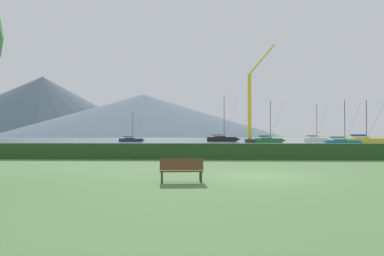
{
  "coord_description": "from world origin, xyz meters",
  "views": [
    {
      "loc": [
        -2.47,
        -16.05,
        1.87
      ],
      "look_at": [
        -4.98,
        49.12,
        3.05
      ],
      "focal_mm": 33.31,
      "sensor_mm": 36.0,
      "label": 1
    }
  ],
  "objects_px": {
    "sailboat_slip_0": "(343,142)",
    "sailboat_slip_6": "(315,139)",
    "sailboat_slip_1": "(131,140)",
    "sailboat_slip_3": "(364,141)",
    "sailboat_slip_4": "(222,139)",
    "sailboat_slip_5": "(269,140)",
    "dock_crane": "(250,111)",
    "park_bench_near_path": "(181,169)"
  },
  "relations": [
    {
      "from": "sailboat_slip_3",
      "to": "park_bench_near_path",
      "type": "height_order",
      "value": "sailboat_slip_3"
    },
    {
      "from": "sailboat_slip_5",
      "to": "sailboat_slip_6",
      "type": "relative_size",
      "value": 0.98
    },
    {
      "from": "sailboat_slip_3",
      "to": "park_bench_near_path",
      "type": "relative_size",
      "value": 5.05
    },
    {
      "from": "park_bench_near_path",
      "to": "sailboat_slip_1",
      "type": "bearing_deg",
      "value": 97.02
    },
    {
      "from": "sailboat_slip_3",
      "to": "sailboat_slip_5",
      "type": "xyz_separation_m",
      "value": [
        -17.05,
        9.99,
        -0.06
      ]
    },
    {
      "from": "sailboat_slip_1",
      "to": "sailboat_slip_3",
      "type": "distance_m",
      "value": 53.31
    },
    {
      "from": "sailboat_slip_4",
      "to": "sailboat_slip_5",
      "type": "height_order",
      "value": "sailboat_slip_4"
    },
    {
      "from": "park_bench_near_path",
      "to": "dock_crane",
      "type": "bearing_deg",
      "value": 74.33
    },
    {
      "from": "sailboat_slip_4",
      "to": "sailboat_slip_6",
      "type": "height_order",
      "value": "sailboat_slip_4"
    },
    {
      "from": "sailboat_slip_3",
      "to": "dock_crane",
      "type": "distance_m",
      "value": 24.38
    },
    {
      "from": "sailboat_slip_4",
      "to": "sailboat_slip_6",
      "type": "relative_size",
      "value": 1.25
    },
    {
      "from": "sailboat_slip_3",
      "to": "sailboat_slip_4",
      "type": "distance_m",
      "value": 35.05
    },
    {
      "from": "sailboat_slip_4",
      "to": "sailboat_slip_5",
      "type": "distance_m",
      "value": 15.83
    },
    {
      "from": "sailboat_slip_1",
      "to": "sailboat_slip_3",
      "type": "height_order",
      "value": "sailboat_slip_3"
    },
    {
      "from": "sailboat_slip_0",
      "to": "sailboat_slip_6",
      "type": "height_order",
      "value": "sailboat_slip_6"
    },
    {
      "from": "sailboat_slip_4",
      "to": "sailboat_slip_5",
      "type": "xyz_separation_m",
      "value": [
        10.04,
        -12.24,
        -0.15
      ]
    },
    {
      "from": "sailboat_slip_0",
      "to": "sailboat_slip_1",
      "type": "distance_m",
      "value": 50.45
    },
    {
      "from": "sailboat_slip_3",
      "to": "sailboat_slip_6",
      "type": "height_order",
      "value": "sailboat_slip_6"
    },
    {
      "from": "sailboat_slip_0",
      "to": "sailboat_slip_1",
      "type": "xyz_separation_m",
      "value": [
        -42.47,
        27.24,
        0.0
      ]
    },
    {
      "from": "sailboat_slip_1",
      "to": "sailboat_slip_4",
      "type": "distance_m",
      "value": 23.68
    },
    {
      "from": "sailboat_slip_1",
      "to": "sailboat_slip_5",
      "type": "bearing_deg",
      "value": -8.23
    },
    {
      "from": "sailboat_slip_6",
      "to": "park_bench_near_path",
      "type": "bearing_deg",
      "value": -111.4
    },
    {
      "from": "sailboat_slip_0",
      "to": "dock_crane",
      "type": "height_order",
      "value": "dock_crane"
    },
    {
      "from": "sailboat_slip_0",
      "to": "park_bench_near_path",
      "type": "distance_m",
      "value": 54.29
    },
    {
      "from": "sailboat_slip_0",
      "to": "sailboat_slip_6",
      "type": "relative_size",
      "value": 0.8
    },
    {
      "from": "sailboat_slip_3",
      "to": "sailboat_slip_4",
      "type": "height_order",
      "value": "sailboat_slip_4"
    },
    {
      "from": "sailboat_slip_0",
      "to": "sailboat_slip_5",
      "type": "bearing_deg",
      "value": 121.51
    },
    {
      "from": "dock_crane",
      "to": "sailboat_slip_3",
      "type": "bearing_deg",
      "value": -25.64
    },
    {
      "from": "sailboat_slip_3",
      "to": "sailboat_slip_6",
      "type": "relative_size",
      "value": 0.89
    },
    {
      "from": "sailboat_slip_5",
      "to": "sailboat_slip_6",
      "type": "xyz_separation_m",
      "value": [
        14.02,
        11.5,
        0.0
      ]
    },
    {
      "from": "sailboat_slip_1",
      "to": "sailboat_slip_4",
      "type": "bearing_deg",
      "value": 15.91
    },
    {
      "from": "park_bench_near_path",
      "to": "dock_crane",
      "type": "height_order",
      "value": "dock_crane"
    },
    {
      "from": "sailboat_slip_1",
      "to": "park_bench_near_path",
      "type": "distance_m",
      "value": 77.78
    },
    {
      "from": "sailboat_slip_1",
      "to": "park_bench_near_path",
      "type": "xyz_separation_m",
      "value": [
        17.95,
        -75.68,
        -0.01
      ]
    },
    {
      "from": "park_bench_near_path",
      "to": "sailboat_slip_6",
      "type": "bearing_deg",
      "value": 63.44
    },
    {
      "from": "sailboat_slip_5",
      "to": "dock_crane",
      "type": "distance_m",
      "value": 7.88
    },
    {
      "from": "park_bench_near_path",
      "to": "sailboat_slip_5",
      "type": "bearing_deg",
      "value": 71.0
    },
    {
      "from": "sailboat_slip_1",
      "to": "park_bench_near_path",
      "type": "relative_size",
      "value": 4.33
    },
    {
      "from": "sailboat_slip_0",
      "to": "sailboat_slip_5",
      "type": "height_order",
      "value": "sailboat_slip_5"
    },
    {
      "from": "dock_crane",
      "to": "park_bench_near_path",
      "type": "bearing_deg",
      "value": -99.36
    },
    {
      "from": "sailboat_slip_0",
      "to": "park_bench_near_path",
      "type": "height_order",
      "value": "sailboat_slip_0"
    },
    {
      "from": "sailboat_slip_3",
      "to": "park_bench_near_path",
      "type": "distance_m",
      "value": 66.49
    }
  ]
}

